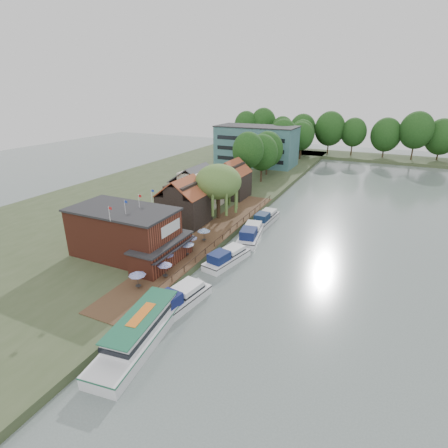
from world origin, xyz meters
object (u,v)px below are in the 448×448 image
at_px(cruiser_1, 227,256).
at_px(cruiser_2, 251,232).
at_px(umbrella_3, 187,249).
at_px(umbrella_4, 190,242).
at_px(umbrella_1, 165,270).
at_px(swan, 162,326).
at_px(cottage_c, 232,179).
at_px(umbrella_0, 138,280).
at_px(tour_boat, 139,331).
at_px(hotel_block, 256,145).
at_px(cruiser_0, 178,298).
at_px(umbrella_5, 204,235).
at_px(willow, 218,192).
at_px(cottage_b, 197,186).
at_px(cruiser_3, 266,217).
at_px(cottage_a, 184,201).
at_px(umbrella_2, 166,259).
at_px(pub, 135,234).

height_order(cruiser_1, cruiser_2, cruiser_2).
bearing_deg(umbrella_3, umbrella_4, 109.76).
bearing_deg(umbrella_3, umbrella_1, -83.13).
height_order(cruiser_1, swan, cruiser_1).
relative_size(cottage_c, umbrella_0, 3.58).
bearing_deg(tour_boat, umbrella_4, 98.60).
relative_size(hotel_block, cruiser_0, 2.38).
bearing_deg(umbrella_5, cottage_c, 104.25).
relative_size(umbrella_1, umbrella_3, 1.00).
xyz_separation_m(cottage_c, willow, (3.50, -14.00, 0.96)).
relative_size(cruiser_0, cruiser_2, 0.99).
relative_size(cottage_b, cruiser_3, 0.96).
bearing_deg(umbrella_4, swan, -69.33).
height_order(hotel_block, cottage_a, hotel_block).
bearing_deg(cruiser_3, umbrella_5, -106.99).
relative_size(cottage_a, cruiser_1, 0.87).
bearing_deg(willow, cruiser_2, -28.39).
bearing_deg(umbrella_3, cruiser_3, 76.31).
bearing_deg(umbrella_5, cottage_b, 122.82).
xyz_separation_m(cottage_b, umbrella_5, (10.37, -16.07, -2.96)).
xyz_separation_m(umbrella_0, cruiser_2, (6.20, 22.43, -0.95)).
xyz_separation_m(hotel_block, umbrella_2, (13.80, -71.88, -4.86)).
relative_size(umbrella_1, cruiser_3, 0.24).
bearing_deg(cottage_c, cruiser_3, -40.37).
height_order(hotel_block, cruiser_3, hotel_block).
distance_m(umbrella_0, umbrella_5, 15.94).
distance_m(cottage_c, cruiser_0, 42.72).
relative_size(cottage_b, umbrella_3, 4.04).
bearing_deg(umbrella_2, willow, 96.30).
relative_size(umbrella_2, swan, 5.40).
bearing_deg(cruiser_3, cottage_a, -142.05).
relative_size(umbrella_3, swan, 5.40).
bearing_deg(cruiser_1, swan, -78.04).
bearing_deg(willow, cruiser_3, 27.15).
bearing_deg(tour_boat, cruiser_1, 80.78).
height_order(pub, tour_boat, pub).
bearing_deg(umbrella_2, umbrella_5, 86.73).
bearing_deg(cottage_b, umbrella_1, -68.29).
bearing_deg(umbrella_2, cruiser_1, 47.06).
bearing_deg(umbrella_2, cruiser_0, -46.71).
bearing_deg(cruiser_0, cruiser_1, 96.28).
height_order(cottage_a, umbrella_2, cottage_a).
relative_size(pub, swan, 45.45).
distance_m(pub, swan, 16.78).
bearing_deg(umbrella_1, cottage_a, 114.30).
xyz_separation_m(pub, cottage_a, (-1.00, 15.00, 0.60)).
xyz_separation_m(cottage_a, umbrella_5, (7.37, -6.07, -2.96)).
distance_m(cruiser_3, swan, 35.11).
distance_m(cruiser_0, cruiser_1, 12.66).
bearing_deg(umbrella_2, umbrella_0, -90.62).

